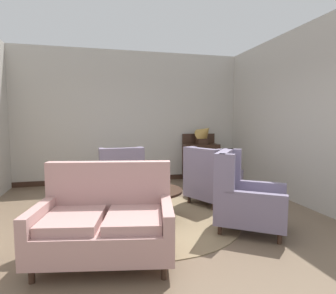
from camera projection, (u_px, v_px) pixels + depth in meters
name	position (u px, v px, depth m)	size (l,w,h in m)	color
ground	(157.00, 227.00, 4.00)	(8.74, 8.74, 0.00)	brown
wall_back	(131.00, 117.00, 6.86)	(5.66, 0.08, 3.18)	#BCB7AD
wall_right	(286.00, 116.00, 5.41)	(0.08, 4.37, 3.18)	#BCB7AD
baseboard_back	(132.00, 179.00, 6.96)	(5.50, 0.03, 0.12)	#382319
area_rug	(153.00, 219.00, 4.29)	(2.62, 2.62, 0.01)	#847051
coffee_table	(152.00, 195.00, 4.21)	(0.93, 0.93, 0.48)	#382319
porcelain_vase	(149.00, 180.00, 4.23)	(0.16, 0.16, 0.31)	beige
settee	(106.00, 222.00, 3.04)	(1.58, 1.14, 1.03)	tan
armchair_back_corner	(120.00, 176.00, 5.52)	(0.89, 0.87, 1.00)	slate
armchair_near_window	(210.00, 180.00, 5.05)	(1.06, 1.02, 1.04)	slate
armchair_beside_settee	(244.00, 198.00, 3.86)	(1.18, 1.15, 1.09)	slate
side_table	(207.00, 173.00, 5.76)	(0.59, 0.59, 0.72)	#382319
sideboard	(201.00, 160.00, 7.09)	(0.87, 0.42, 1.17)	#382319
gramophone	(204.00, 133.00, 6.95)	(0.55, 0.61, 0.57)	#382319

